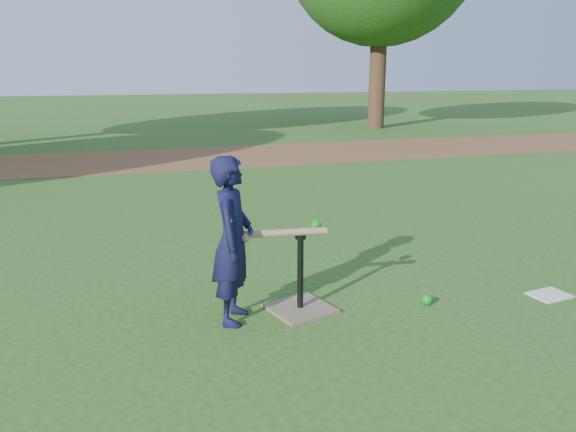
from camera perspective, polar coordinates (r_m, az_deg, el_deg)
name	(u,v)px	position (r m, az deg, el deg)	size (l,w,h in m)	color
ground	(306,294)	(4.54, 1.89, -7.90)	(80.00, 80.00, 0.00)	#285116
dirt_strip	(184,158)	(11.66, -10.50, 5.80)	(24.00, 3.00, 0.01)	brown
child	(233,241)	(3.90, -5.64, -2.50)	(0.43, 0.28, 1.18)	black
wiffle_ball_ground	(427,300)	(4.45, 13.95, -8.25)	(0.08, 0.08, 0.08)	#0D971B
clipboard	(549,295)	(4.95, 25.03, -7.28)	(0.30, 0.23, 0.01)	silver
batting_tee	(300,296)	(4.21, 1.25, -8.12)	(0.53, 0.53, 0.61)	#7D684F
swing_action	(288,232)	(4.00, 0.01, -1.59)	(0.63, 0.19, 0.09)	tan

